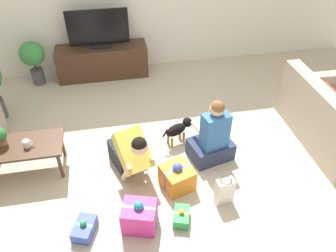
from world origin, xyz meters
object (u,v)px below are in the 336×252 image
Objects in this scene: person_kneeling at (130,153)px; gift_bag_a at (224,191)px; sofa_right at (336,125)px; coffee_table at (21,148)px; person_sitting at (212,138)px; gift_box_c at (84,228)px; gift_box_d at (181,216)px; tv at (98,31)px; potted_plant_back_left at (33,57)px; dog at (179,129)px; tv_console at (103,61)px; mug at (27,144)px; gift_box_b at (139,216)px; gift_box_a at (177,177)px.

gift_bag_a is at bearing -51.97° from person_kneeling.
coffee_table is (-4.00, 0.22, 0.07)m from sofa_right.
person_sitting is at bearing 89.21° from sofa_right.
gift_box_c is 1.02m from gift_box_d.
potted_plant_back_left is at bearing -177.45° from tv.
gift_bag_a is at bearing -68.57° from tv.
dog is at bearing -64.94° from tv.
coffee_table is 2.15m from potted_plant_back_left.
gift_bag_a is at bearing -68.57° from tv_console.
person_kneeling reaches higher than gift_box_d.
gift_bag_a reaches higher than gift_box_d.
sofa_right is 14.63× the size of mug.
gift_box_b is (-2.73, -0.84, -0.14)m from sofa_right.
gift_bag_a is at bearing 8.75° from gift_box_b.
gift_box_a is at bearing -18.53° from coffee_table.
gift_bag_a is at bearing 168.73° from dog.
coffee_table is at bearing -115.07° from tv_console.
gift_box_c is at bearing -95.72° from tv.
tv_console is 3.26m from gift_box_b.
tv is 8.38× the size of mug.
gift_box_a is 1.04× the size of gift_box_b.
potted_plant_back_left reaches higher than gift_box_b.
sofa_right is 4.25× the size of gift_box_b.
tv_console is at bearing 111.43° from gift_bag_a.
sofa_right is 1.70m from person_sitting.
coffee_table is 1.29× the size of potted_plant_back_left.
potted_plant_back_left reaches higher than coffee_table.
potted_plant_back_left is 1.85× the size of gift_box_b.
person_kneeling is 2.34× the size of gift_bag_a.
sofa_right is 2.86m from gift_box_b.
gift_box_d is 2.39× the size of mug.
tv_console is 2.89m from gift_box_a.
gift_box_d is 0.56m from gift_bag_a.
gift_box_a is 1.26× the size of gift_box_c.
gift_box_b is at bearing -66.78° from potted_plant_back_left.
sofa_right is 5.14× the size of gift_box_c.
tv_console is at bearing 105.06° from gift_box_a.
potted_plant_back_left reaches higher than gift_box_d.
person_sitting is (1.28, -2.39, -0.52)m from tv.
gift_box_a is 1.16m from gift_box_c.
gift_box_b is at bearing -85.60° from tv.
coffee_table is 2.38× the size of gift_box_b.
dog is (0.69, 0.46, -0.11)m from person_kneeling.
potted_plant_back_left is 3.36m from person_sitting.
gift_box_c is at bearing -58.96° from mug.
potted_plant_back_left is at bearing 60.06° from sofa_right.
coffee_table is 1.09× the size of person_sitting.
sofa_right is at bearing -3.17° from coffee_table.
coffee_table is 1.30m from person_kneeling.
person_sitting reaches higher than gift_box_b.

